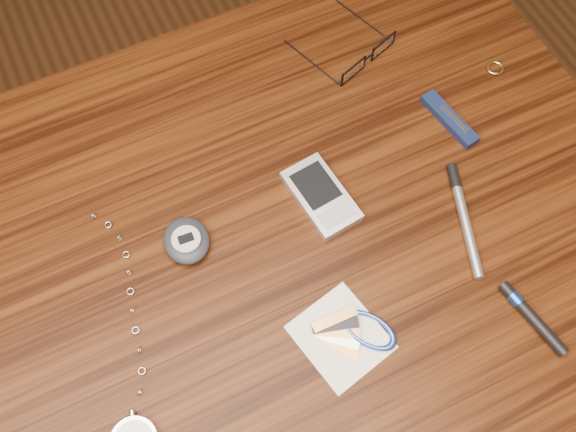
% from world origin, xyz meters
% --- Properties ---
extents(ground, '(3.80, 3.80, 0.00)m').
position_xyz_m(ground, '(0.00, 0.00, 0.00)').
color(ground, '#472814').
rests_on(ground, ground).
extents(desk, '(1.00, 0.70, 0.75)m').
position_xyz_m(desk, '(0.00, 0.00, 0.65)').
color(desk, '#331708').
rests_on(desk, ground).
extents(eyeglasses, '(0.14, 0.14, 0.02)m').
position_xyz_m(eyeglasses, '(0.26, 0.18, 0.76)').
color(eyeglasses, black).
rests_on(eyeglasses, desk).
extents(gold_ring, '(0.03, 0.03, 0.00)m').
position_xyz_m(gold_ring, '(0.41, 0.10, 0.75)').
color(gold_ring, tan).
rests_on(gold_ring, desk).
extents(pda_phone, '(0.07, 0.11, 0.02)m').
position_xyz_m(pda_phone, '(0.11, 0.02, 0.76)').
color(pda_phone, silver).
rests_on(pda_phone, desk).
extents(pedometer, '(0.06, 0.07, 0.03)m').
position_xyz_m(pedometer, '(-0.06, 0.03, 0.76)').
color(pedometer, black).
rests_on(pedometer, desk).
extents(notepad_keys, '(0.12, 0.11, 0.01)m').
position_xyz_m(notepad_keys, '(0.06, -0.15, 0.75)').
color(notepad_keys, white).
rests_on(notepad_keys, desk).
extents(pocket_knife, '(0.04, 0.10, 0.01)m').
position_xyz_m(pocket_knife, '(0.31, 0.05, 0.76)').
color(pocket_knife, '#0C1735').
rests_on(pocket_knife, desk).
extents(silver_pen, '(0.06, 0.15, 0.01)m').
position_xyz_m(silver_pen, '(0.25, -0.07, 0.76)').
color(silver_pen, '#B8B8BD').
rests_on(silver_pen, desk).
extents(black_blue_pen, '(0.03, 0.10, 0.01)m').
position_xyz_m(black_blue_pen, '(0.25, -0.22, 0.76)').
color(black_blue_pen, black).
rests_on(black_blue_pen, desk).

